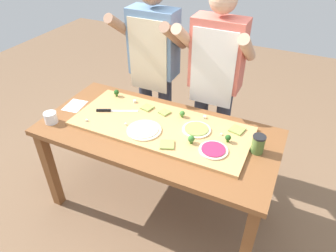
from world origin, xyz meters
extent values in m
plane|color=brown|center=(0.00, 0.00, 0.00)|extent=(8.00, 8.00, 0.00)
cube|color=brown|center=(-0.79, -0.34, 0.38)|extent=(0.07, 0.07, 0.75)
cube|color=brown|center=(0.79, -0.34, 0.38)|extent=(0.07, 0.07, 0.75)
cube|color=brown|center=(-0.79, 0.34, 0.38)|extent=(0.07, 0.07, 0.75)
cube|color=brown|center=(0.79, 0.34, 0.38)|extent=(0.07, 0.07, 0.75)
cube|color=brown|center=(0.00, 0.00, 0.77)|extent=(1.70, 0.81, 0.04)
cube|color=tan|center=(0.01, 0.04, 0.80)|extent=(1.28, 0.54, 0.02)
cube|color=#B7BABF|center=(-0.32, 0.09, 0.82)|extent=(0.20, 0.11, 0.00)
cube|color=black|center=(-0.47, 0.02, 0.82)|extent=(0.11, 0.06, 0.02)
cylinder|color=beige|center=(-0.07, -0.07, 0.82)|extent=(0.24, 0.24, 0.01)
cylinder|color=silver|center=(-0.07, -0.07, 0.83)|extent=(0.20, 0.20, 0.01)
cylinder|color=beige|center=(0.26, 0.09, 0.82)|extent=(0.20, 0.20, 0.01)
cylinder|color=#899E4C|center=(0.26, 0.09, 0.83)|extent=(0.17, 0.17, 0.01)
cylinder|color=beige|center=(0.44, -0.06, 0.82)|extent=(0.19, 0.19, 0.01)
cylinder|color=#9E234C|center=(0.44, -0.06, 0.83)|extent=(0.16, 0.16, 0.01)
cube|color=#899E4C|center=(-0.03, 0.20, 0.82)|extent=(0.09, 0.09, 0.01)
cube|color=#899E4C|center=(0.52, 0.21, 0.82)|extent=(0.11, 0.11, 0.01)
cube|color=#899E4C|center=(-0.18, 0.20, 0.82)|extent=(0.10, 0.10, 0.01)
cube|color=#899E4C|center=(0.15, -0.14, 0.82)|extent=(0.12, 0.12, 0.01)
cylinder|color=#2C5915|center=(0.50, 0.06, 0.82)|extent=(0.02, 0.02, 0.02)
sphere|color=#23561E|center=(0.50, 0.06, 0.85)|extent=(0.04, 0.04, 0.04)
cylinder|color=#3F7220|center=(0.28, -0.05, 0.82)|extent=(0.02, 0.02, 0.02)
sphere|color=#38752D|center=(0.28, -0.05, 0.85)|extent=(0.05, 0.05, 0.05)
cylinder|color=#487A23|center=(0.11, 0.21, 0.82)|extent=(0.02, 0.02, 0.02)
sphere|color=#427F33|center=(0.11, 0.21, 0.84)|extent=(0.04, 0.04, 0.04)
cylinder|color=#2C5915|center=(-0.50, 0.25, 0.82)|extent=(0.02, 0.02, 0.02)
sphere|color=#23561E|center=(-0.50, 0.25, 0.85)|extent=(0.04, 0.04, 0.04)
cube|color=white|center=(0.26, 0.26, 0.82)|extent=(0.02, 0.02, 0.02)
cube|color=silver|center=(0.44, 0.12, 0.82)|extent=(0.02, 0.02, 0.01)
cube|color=silver|center=(-0.22, -0.06, 0.82)|extent=(0.01, 0.01, 0.01)
cube|color=white|center=(-0.32, 0.23, 0.82)|extent=(0.03, 0.03, 0.02)
cube|color=silver|center=(-0.50, -0.14, 0.82)|extent=(0.02, 0.02, 0.01)
cylinder|color=white|center=(-0.75, -0.24, 0.83)|extent=(0.09, 0.09, 0.08)
cylinder|color=white|center=(-0.75, -0.24, 0.82)|extent=(0.08, 0.08, 0.04)
cylinder|color=#517033|center=(0.69, 0.07, 0.85)|extent=(0.08, 0.08, 0.11)
cylinder|color=black|center=(0.69, 0.07, 0.91)|extent=(0.08, 0.08, 0.01)
cube|color=white|center=(-0.74, 0.01, 0.79)|extent=(0.16, 0.20, 0.00)
cylinder|color=#333847|center=(-0.43, 0.61, 0.45)|extent=(0.12, 0.12, 0.90)
cylinder|color=#333847|center=(-0.23, 0.61, 0.45)|extent=(0.12, 0.12, 0.90)
cube|color=#6689B2|center=(-0.33, 0.61, 1.18)|extent=(0.40, 0.20, 0.55)
cube|color=beige|center=(-0.33, 0.50, 1.09)|extent=(0.34, 0.01, 0.60)
cylinder|color=#997056|center=(-0.56, 0.51, 1.30)|extent=(0.08, 0.39, 0.31)
cylinder|color=#997056|center=(-0.10, 0.51, 1.30)|extent=(0.08, 0.39, 0.31)
cylinder|color=#333847|center=(0.12, 0.61, 0.45)|extent=(0.12, 0.12, 0.90)
cylinder|color=#333847|center=(0.32, 0.61, 0.45)|extent=(0.12, 0.12, 0.90)
cube|color=#DB6B5B|center=(0.22, 0.61, 1.18)|extent=(0.40, 0.20, 0.55)
cube|color=white|center=(0.22, 0.50, 1.09)|extent=(0.34, 0.01, 0.60)
cylinder|color=tan|center=(-0.01, 0.51, 1.30)|extent=(0.08, 0.39, 0.31)
cylinder|color=tan|center=(0.45, 0.51, 1.30)|extent=(0.08, 0.39, 0.31)
camera|label=1|loc=(0.82, -1.55, 2.10)|focal=32.83mm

